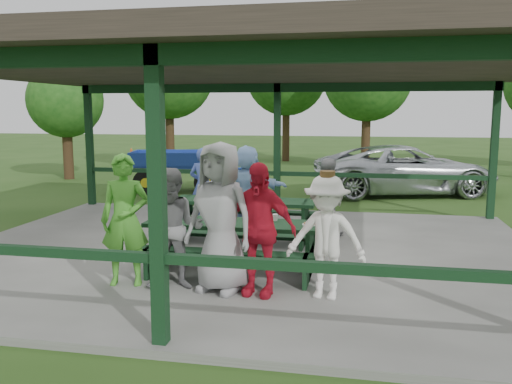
% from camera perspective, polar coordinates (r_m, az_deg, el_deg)
% --- Properties ---
extents(ground, '(90.00, 90.00, 0.00)m').
position_cam_1_polar(ground, '(9.37, -1.48, -6.76)').
color(ground, '#284B17').
rests_on(ground, ground).
extents(concrete_slab, '(10.00, 8.00, 0.10)m').
position_cam_1_polar(concrete_slab, '(9.36, -1.48, -6.46)').
color(concrete_slab, slate).
rests_on(concrete_slab, ground).
extents(pavilion_structure, '(10.60, 8.60, 3.24)m').
position_cam_1_polar(pavilion_structure, '(9.06, -1.56, 12.94)').
color(pavilion_structure, black).
rests_on(pavilion_structure, concrete_slab).
extents(picnic_table_near, '(2.60, 1.39, 0.75)m').
position_cam_1_polar(picnic_table_near, '(8.06, -2.30, -5.08)').
color(picnic_table_near, black).
rests_on(picnic_table_near, concrete_slab).
extents(picnic_table_far, '(2.63, 1.39, 0.75)m').
position_cam_1_polar(picnic_table_far, '(10.03, -1.28, -2.36)').
color(picnic_table_far, black).
rests_on(picnic_table_far, concrete_slab).
extents(table_setting, '(2.45, 0.45, 0.10)m').
position_cam_1_polar(table_setting, '(8.03, -2.77, -2.89)').
color(table_setting, white).
rests_on(table_setting, picnic_table_near).
extents(contestant_green, '(0.73, 0.56, 1.80)m').
position_cam_1_polar(contestant_green, '(7.58, -13.61, -2.88)').
color(contestant_green, green).
rests_on(contestant_green, concrete_slab).
extents(contestant_grey_left, '(0.90, 0.76, 1.63)m').
position_cam_1_polar(contestant_grey_left, '(7.29, -8.61, -3.88)').
color(contestant_grey_left, gray).
rests_on(contestant_grey_left, concrete_slab).
extents(contestant_grey_mid, '(1.11, 0.87, 1.98)m').
position_cam_1_polar(contestant_grey_mid, '(7.10, -3.81, -2.70)').
color(contestant_grey_mid, gray).
rests_on(contestant_grey_mid, concrete_slab).
extents(contestant_red, '(1.07, 0.58, 1.73)m').
position_cam_1_polar(contestant_red, '(6.98, 0.23, -3.92)').
color(contestant_red, red).
rests_on(contestant_red, concrete_slab).
extents(contestant_white_fedora, '(1.10, 0.74, 1.63)m').
position_cam_1_polar(contestant_white_fedora, '(6.92, 7.40, -4.72)').
color(contestant_white_fedora, white).
rests_on(contestant_white_fedora, concrete_slab).
extents(spectator_lblue, '(1.65, 0.89, 1.70)m').
position_cam_1_polar(spectator_lblue, '(10.84, -0.91, 0.48)').
color(spectator_lblue, '#96BCE9').
rests_on(spectator_lblue, concrete_slab).
extents(spectator_blue, '(0.61, 0.41, 1.61)m').
position_cam_1_polar(spectator_blue, '(11.47, -5.59, 0.65)').
color(spectator_blue, '#4055A7').
rests_on(spectator_blue, concrete_slab).
extents(spectator_grey, '(0.82, 0.70, 1.47)m').
position_cam_1_polar(spectator_grey, '(10.51, 7.41, -0.48)').
color(spectator_grey, gray).
rests_on(spectator_grey, concrete_slab).
extents(pickup_truck, '(5.74, 3.79, 1.47)m').
position_cam_1_polar(pickup_truck, '(16.69, 15.41, 2.26)').
color(pickup_truck, silver).
rests_on(pickup_truck, ground).
extents(farm_trailer, '(3.89, 2.18, 1.35)m').
position_cam_1_polar(farm_trailer, '(16.86, -8.07, 2.32)').
color(farm_trailer, navy).
rests_on(farm_trailer, ground).
extents(tree_far_left, '(3.76, 3.76, 5.88)m').
position_cam_1_polar(tree_far_left, '(23.44, -9.18, 12.13)').
color(tree_far_left, '#352315').
rests_on(tree_far_left, ground).
extents(tree_left, '(3.95, 3.95, 6.18)m').
position_cam_1_polar(tree_left, '(26.91, 3.22, 12.18)').
color(tree_left, '#352315').
rests_on(tree_left, ground).
extents(tree_mid, '(3.61, 3.61, 5.64)m').
position_cam_1_polar(tree_mid, '(22.98, 11.66, 11.72)').
color(tree_mid, '#352315').
rests_on(tree_mid, ground).
extents(tree_edge_left, '(2.69, 2.69, 4.20)m').
position_cam_1_polar(tree_edge_left, '(20.84, -19.43, 9.05)').
color(tree_edge_left, '#352315').
rests_on(tree_edge_left, ground).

